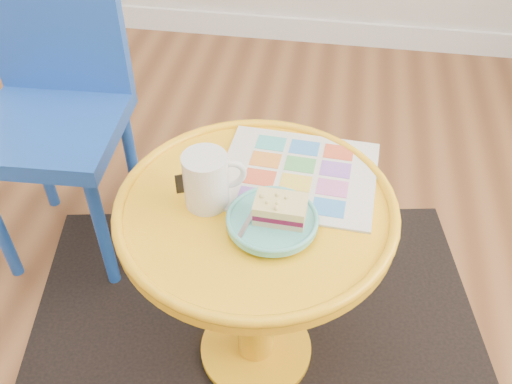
# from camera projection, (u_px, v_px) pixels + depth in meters

# --- Properties ---
(floor) EXTENTS (4.00, 4.00, 0.00)m
(floor) POSITION_uv_depth(u_px,v_px,m) (27.00, 376.00, 1.55)
(floor) COLOR brown
(floor) RESTS_ON ground
(rug) EXTENTS (1.48, 1.32, 0.01)m
(rug) POSITION_uv_depth(u_px,v_px,m) (256.00, 350.00, 1.61)
(rug) COLOR black
(rug) RESTS_ON ground
(side_table) EXTENTS (0.61, 0.61, 0.57)m
(side_table) POSITION_uv_depth(u_px,v_px,m) (256.00, 255.00, 1.33)
(side_table) COLOR #FFB115
(side_table) RESTS_ON ground
(chair) EXTENTS (0.42, 0.42, 0.90)m
(chair) POSITION_uv_depth(u_px,v_px,m) (54.00, 98.00, 1.62)
(chair) COLOR blue
(chair) RESTS_ON ground
(newspaper) EXTENTS (0.36, 0.31, 0.01)m
(newspaper) POSITION_uv_depth(u_px,v_px,m) (298.00, 175.00, 1.29)
(newspaper) COLOR silver
(newspaper) RESTS_ON side_table
(mug) EXTENTS (0.13, 0.09, 0.12)m
(mug) POSITION_uv_depth(u_px,v_px,m) (207.00, 179.00, 1.18)
(mug) COLOR silver
(mug) RESTS_ON side_table
(plate) EXTENTS (0.19, 0.19, 0.02)m
(plate) POSITION_uv_depth(u_px,v_px,m) (272.00, 221.00, 1.16)
(plate) COLOR #59BCB1
(plate) RESTS_ON newspaper
(cake_slice) EXTENTS (0.11, 0.07, 0.05)m
(cake_slice) POSITION_uv_depth(u_px,v_px,m) (280.00, 209.00, 1.14)
(cake_slice) COLOR #D3BC8C
(cake_slice) RESTS_ON plate
(fork) EXTENTS (0.05, 0.14, 0.00)m
(fork) POSITION_uv_depth(u_px,v_px,m) (253.00, 213.00, 1.16)
(fork) COLOR silver
(fork) RESTS_ON plate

